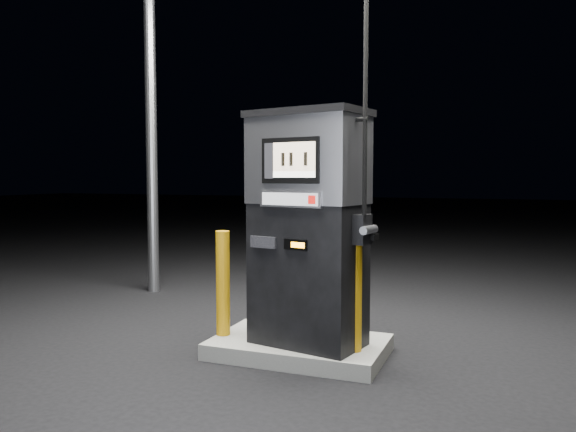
% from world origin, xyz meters
% --- Properties ---
extents(ground, '(80.00, 80.00, 0.00)m').
position_xyz_m(ground, '(0.00, 0.00, 0.00)').
color(ground, black).
rests_on(ground, ground).
extents(pump_island, '(1.60, 1.00, 0.15)m').
position_xyz_m(pump_island, '(0.00, 0.00, 0.07)').
color(pump_island, slate).
rests_on(pump_island, ground).
extents(fuel_dispenser, '(1.22, 0.83, 4.39)m').
position_xyz_m(fuel_dispenser, '(0.12, -0.10, 1.24)').
color(fuel_dispenser, black).
rests_on(fuel_dispenser, pump_island).
extents(bollard_left, '(0.17, 0.17, 1.01)m').
position_xyz_m(bollard_left, '(-0.74, -0.12, 0.66)').
color(bollard_left, '#C3870A').
rests_on(bollard_left, pump_island).
extents(bollard_right, '(0.15, 0.15, 1.00)m').
position_xyz_m(bollard_right, '(0.57, -0.16, 0.65)').
color(bollard_right, '#C3870A').
rests_on(bollard_right, pump_island).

